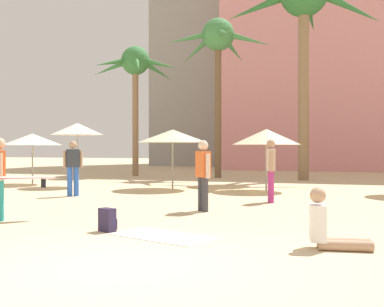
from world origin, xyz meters
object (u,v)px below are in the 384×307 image
object	(u,v)px
cafe_umbrella_2	(77,129)
person_far_left	(328,227)
palm_tree_right	(304,7)
palm_tree_center	(218,45)
person_far_right	(271,168)
palm_tree_far_left	(135,69)
cafe_umbrella_3	(266,137)
beach_towel	(163,236)
person_near_left	(203,172)
cafe_umbrella_0	(173,136)
backpack	(108,220)
person_mid_center	(73,166)
cafe_umbrella_4	(32,139)

from	to	relation	value
cafe_umbrella_2	person_far_left	bearing A→B (deg)	-43.18
palm_tree_right	palm_tree_center	bearing A→B (deg)	171.55
person_far_right	palm_tree_far_left	bearing A→B (deg)	119.06
cafe_umbrella_3	beach_towel	size ratio (longest dim) A/B	1.35
palm_tree_right	person_near_left	world-z (taller)	palm_tree_right
cafe_umbrella_2	person_far_left	xyz separation A→B (m)	(9.62, -9.03, -1.93)
palm_tree_center	palm_tree_right	distance (m)	4.57
palm_tree_far_left	palm_tree_right	distance (m)	9.25
cafe_umbrella_0	person_far_left	bearing A→B (deg)	-57.93
palm_tree_far_left	backpack	world-z (taller)	palm_tree_far_left
cafe_umbrella_2	person_far_right	size ratio (longest dim) A/B	1.42
cafe_umbrella_0	backpack	bearing A→B (deg)	-77.97
cafe_umbrella_2	person_near_left	size ratio (longest dim) A/B	1.47
person_far_left	palm_tree_right	bearing A→B (deg)	87.41
beach_towel	person_near_left	distance (m)	3.44
palm_tree_center	cafe_umbrella_0	distance (m)	8.56
beach_towel	cafe_umbrella_0	bearing A→B (deg)	108.64
palm_tree_far_left	cafe_umbrella_2	bearing A→B (deg)	-84.13
cafe_umbrella_3	palm_tree_right	bearing A→B (deg)	82.02
palm_tree_far_left	cafe_umbrella_3	distance (m)	11.27
person_near_left	person_far_right	size ratio (longest dim) A/B	0.97
palm_tree_center	backpack	world-z (taller)	palm_tree_center
palm_tree_far_left	person_mid_center	world-z (taller)	palm_tree_far_left
cafe_umbrella_0	backpack	xyz separation A→B (m)	(1.85, -8.69, -1.75)
beach_towel	backpack	bearing A→B (deg)	171.05
beach_towel	person_mid_center	bearing A→B (deg)	132.74
palm_tree_far_left	person_far_right	xyz separation A→B (m)	(8.71, -10.38, -4.83)
palm_tree_center	cafe_umbrella_2	xyz separation A→B (m)	(-3.87, -7.13, -4.51)
palm_tree_far_left	backpack	size ratio (longest dim) A/B	16.70
beach_towel	person_near_left	world-z (taller)	person_near_left
person_near_left	person_mid_center	size ratio (longest dim) A/B	0.98
palm_tree_far_left	cafe_umbrella_4	xyz separation A→B (m)	(-1.68, -6.70, -3.91)
palm_tree_right	cafe_umbrella_0	world-z (taller)	palm_tree_right
palm_tree_right	cafe_umbrella_4	distance (m)	13.69
cafe_umbrella_3	person_mid_center	distance (m)	6.69
palm_tree_center	person_mid_center	size ratio (longest dim) A/B	4.69
beach_towel	palm_tree_right	bearing A→B (deg)	85.31
palm_tree_far_left	person_far_right	bearing A→B (deg)	-50.00
backpack	palm_tree_far_left	bearing A→B (deg)	45.08
palm_tree_center	person_far_left	xyz separation A→B (m)	(5.75, -16.16, -6.44)
palm_tree_right	person_far_left	world-z (taller)	palm_tree_right
palm_tree_far_left	palm_tree_right	world-z (taller)	palm_tree_right
palm_tree_right	cafe_umbrella_0	xyz separation A→B (m)	(-4.25, -6.44, -6.17)
person_mid_center	person_far_left	bearing A→B (deg)	19.07
palm_tree_far_left	backpack	bearing A→B (deg)	-67.62
palm_tree_center	beach_towel	world-z (taller)	palm_tree_center
palm_tree_center	cafe_umbrella_2	size ratio (longest dim) A/B	3.27
palm_tree_far_left	cafe_umbrella_3	xyz separation A→B (m)	(8.07, -6.84, -3.88)
cafe_umbrella_2	beach_towel	world-z (taller)	cafe_umbrella_2
palm_tree_far_left	palm_tree_right	xyz separation A→B (m)	(8.92, -0.72, 2.34)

